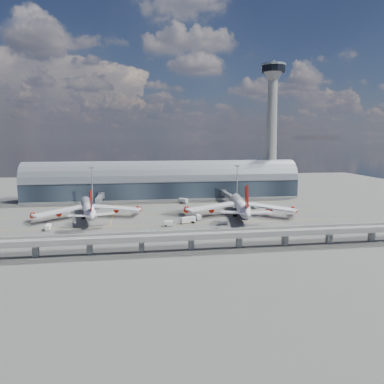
{
  "coord_description": "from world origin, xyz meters",
  "views": [
    {
      "loc": [
        -22.52,
        -200.08,
        44.9
      ],
      "look_at": [
        10.52,
        10.0,
        14.0
      ],
      "focal_mm": 35.0,
      "sensor_mm": 36.0,
      "label": 1
    }
  ],
  "objects": [
    {
      "name": "cargo_train_0",
      "position": [
        -17.24,
        -28.22,
        0.81
      ],
      "size": [
        9.47,
        3.42,
        1.56
      ],
      "rotation": [
        0.0,
        0.0,
        1.36
      ],
      "color": "gray",
      "rests_on": "ground"
    },
    {
      "name": "service_truck_1",
      "position": [
        -5.24,
        -12.94,
        1.35
      ],
      "size": [
        4.77,
        2.6,
        2.68
      ],
      "rotation": [
        0.0,
        0.0,
        1.49
      ],
      "color": "silver",
      "rests_on": "ground"
    },
    {
      "name": "guideway",
      "position": [
        -0.0,
        -55.0,
        5.29
      ],
      "size": [
        220.0,
        8.5,
        7.2
      ],
      "color": "gray",
      "rests_on": "ground"
    },
    {
      "name": "service_truck_3",
      "position": [
        12.25,
        -0.7,
        1.43
      ],
      "size": [
        2.75,
        5.94,
        2.8
      ],
      "rotation": [
        0.0,
        0.0,
        0.07
      ],
      "color": "silver",
      "rests_on": "ground"
    },
    {
      "name": "service_truck_4",
      "position": [
        54.41,
        27.83,
        1.52
      ],
      "size": [
        2.61,
        5.21,
        3.02
      ],
      "rotation": [
        0.0,
        0.0,
        -0.0
      ],
      "color": "silver",
      "rests_on": "ground"
    },
    {
      "name": "ground",
      "position": [
        0.0,
        0.0,
        0.0
      ],
      "size": [
        500.0,
        500.0,
        0.0
      ],
      "primitive_type": "plane",
      "color": "#474744",
      "rests_on": "ground"
    },
    {
      "name": "service_truck_0",
      "position": [
        -64.67,
        -11.53,
        1.28
      ],
      "size": [
        2.25,
        6.04,
        2.48
      ],
      "rotation": [
        0.0,
        0.0,
        0.02
      ],
      "color": "silver",
      "rests_on": "ground"
    },
    {
      "name": "cargo_train_1",
      "position": [
        15.84,
        -33.27,
        0.75
      ],
      "size": [
        8.76,
        2.14,
        1.45
      ],
      "rotation": [
        0.0,
        0.0,
        1.66
      ],
      "color": "gray",
      "rests_on": "ground"
    },
    {
      "name": "control_tower",
      "position": [
        85.0,
        83.0,
        51.64
      ],
      "size": [
        19.0,
        19.0,
        103.0
      ],
      "color": "gray",
      "rests_on": "ground"
    },
    {
      "name": "jet_bridge_right",
      "position": [
        42.13,
        51.18,
        5.18
      ],
      "size": [
        4.4,
        32.0,
        7.25
      ],
      "color": "gray",
      "rests_on": "ground"
    },
    {
      "name": "service_truck_5",
      "position": [
        11.08,
        52.84,
        1.69
      ],
      "size": [
        6.42,
        6.89,
        3.3
      ],
      "rotation": [
        0.0,
        0.0,
        0.71
      ],
      "color": "silver",
      "rests_on": "ground"
    },
    {
      "name": "taxi_lines",
      "position": [
        0.0,
        22.11,
        0.01
      ],
      "size": [
        200.0,
        80.12,
        0.01
      ],
      "color": "gold",
      "rests_on": "ground"
    },
    {
      "name": "floodlight_mast_left",
      "position": [
        -50.0,
        55.0,
        13.63
      ],
      "size": [
        3.0,
        0.7,
        25.7
      ],
      "color": "gray",
      "rests_on": "ground"
    },
    {
      "name": "floodlight_mast_right",
      "position": [
        50.0,
        55.0,
        13.63
      ],
      "size": [
        3.0,
        0.7,
        25.7
      ],
      "color": "gray",
      "rests_on": "ground"
    },
    {
      "name": "airliner_right",
      "position": [
        38.32,
        5.82,
        5.7
      ],
      "size": [
        66.0,
        69.05,
        21.97
      ],
      "rotation": [
        0.0,
        0.0,
        -0.17
      ],
      "color": "white",
      "rests_on": "ground"
    },
    {
      "name": "jet_bridge_left",
      "position": [
        -45.04,
        53.12,
        5.18
      ],
      "size": [
        4.4,
        28.0,
        7.25
      ],
      "color": "gray",
      "rests_on": "ground"
    },
    {
      "name": "airliner_left",
      "position": [
        -48.17,
        13.29,
        5.61
      ],
      "size": [
        61.0,
        64.21,
        19.63
      ],
      "rotation": [
        0.0,
        0.0,
        0.18
      ],
      "color": "white",
      "rests_on": "ground"
    },
    {
      "name": "service_truck_2",
      "position": [
        5.57,
        -7.41,
        1.64
      ],
      "size": [
        8.94,
        5.97,
        3.16
      ],
      "rotation": [
        0.0,
        0.0,
        2.01
      ],
      "color": "silver",
      "rests_on": "ground"
    },
    {
      "name": "cargo_train_2",
      "position": [
        23.08,
        -14.01,
        0.98
      ],
      "size": [
        5.76,
        2.79,
        1.88
      ],
      "rotation": [
        0.0,
        0.0,
        1.38
      ],
      "color": "gray",
      "rests_on": "ground"
    },
    {
      "name": "terminal",
      "position": [
        0.0,
        77.99,
        11.34
      ],
      "size": [
        200.0,
        30.0,
        28.0
      ],
      "color": "#1D2631",
      "rests_on": "ground"
    }
  ]
}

